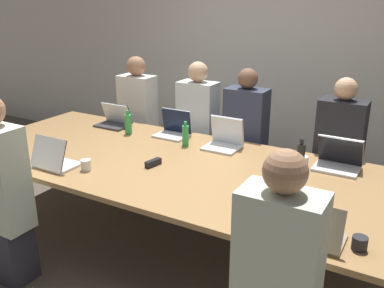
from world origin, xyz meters
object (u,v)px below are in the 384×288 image
object	(u,v)px
laptop_near_left	(53,159)
person_far_center	(245,142)
cup_near_left	(86,165)
person_far_right	(338,159)
person_far_midleft	(198,131)
laptop_near_right	(310,231)
bottle_far_midleft	(185,135)
person_near_left	(2,195)
person_far_left	(138,121)
bottle_far_left	(128,124)
laptop_far_midleft	(174,128)
laptop_far_left	(115,119)
cup_near_right	(360,243)
cup_far_right	(303,161)
laptop_far_right	(338,159)
laptop_far_center	(224,139)
bottle_far_right	(300,155)

from	to	relation	value
laptop_near_left	person_far_center	bearing A→B (deg)	-121.45
cup_near_left	person_far_right	world-z (taller)	person_far_right
person_far_midleft	laptop_near_right	bearing A→B (deg)	-45.69
bottle_far_midleft	person_far_right	distance (m)	1.37
person_far_midleft	person_far_center	xyz separation A→B (m)	(0.57, -0.05, -0.01)
person_near_left	person_far_midleft	bearing A→B (deg)	-102.55
bottle_far_midleft	cup_near_left	bearing A→B (deg)	-113.03
person_far_left	bottle_far_left	size ratio (longest dim) A/B	6.06
laptop_far_midleft	person_far_right	world-z (taller)	person_far_right
cup_near_left	person_far_left	size ratio (longest dim) A/B	0.06
bottle_far_midleft	person_far_left	xyz separation A→B (m)	(-1.00, 0.63, -0.17)
laptop_near_right	laptop_far_left	bearing A→B (deg)	-26.98
cup_near_left	person_far_right	xyz separation A→B (m)	(1.61, 1.46, -0.13)
laptop_near_left	bottle_far_midleft	xyz separation A→B (m)	(0.63, 0.97, 0.02)
cup_near_right	bottle_far_left	bearing A→B (deg)	156.91
person_far_right	laptop_near_right	size ratio (longest dim) A/B	3.84
laptop_near_left	cup_far_right	bearing A→B (deg)	-148.59
person_near_left	laptop_near_right	world-z (taller)	person_near_left
person_far_left	cup_far_right	xyz separation A→B (m)	(2.06, -0.57, 0.11)
laptop_far_midleft	bottle_far_midleft	size ratio (longest dim) A/B	1.40
person_near_left	person_far_center	world-z (taller)	person_near_left
laptop_near_left	cup_near_left	bearing A→B (deg)	-160.36
laptop_near_left	cup_near_right	xyz separation A→B (m)	(2.30, 0.00, -0.04)
person_far_left	laptop_far_right	size ratio (longest dim) A/B	4.13
cup_far_right	person_far_center	distance (m)	0.92
person_near_left	laptop_far_center	bearing A→B (deg)	-123.38
cup_near_left	laptop_far_right	size ratio (longest dim) A/B	0.25
laptop_far_left	bottle_far_left	bearing A→B (deg)	-26.45
person_far_midleft	laptop_far_center	size ratio (longest dim) A/B	4.59
person_far_left	person_far_right	size ratio (longest dim) A/B	1.01
laptop_near_left	laptop_far_left	size ratio (longest dim) A/B	0.95
bottle_far_right	laptop_far_center	world-z (taller)	laptop_far_center
person_far_center	cup_near_right	bearing A→B (deg)	-49.68
cup_far_right	cup_near_right	distance (m)	1.20
cup_near_left	person_far_left	distance (m)	1.64
laptop_far_right	bottle_far_right	xyz separation A→B (m)	(-0.26, -0.13, 0.03)
laptop_far_right	cup_near_right	distance (m)	1.17
laptop_far_left	person_far_center	size ratio (longest dim) A/B	0.24
person_far_midleft	person_far_center	bearing A→B (deg)	-5.02
laptop_far_midleft	bottle_far_right	world-z (taller)	laptop_far_midleft
person_near_left	cup_near_right	distance (m)	2.41
laptop_far_left	person_near_left	bearing A→B (deg)	-80.56
laptop_near_left	laptop_near_right	bearing A→B (deg)	178.15
bottle_far_right	laptop_far_left	bearing A→B (deg)	175.42
cup_near_left	person_far_midleft	world-z (taller)	person_far_midleft
laptop_far_left	person_far_right	xyz separation A→B (m)	(2.19, 0.41, -0.15)
person_far_midleft	person_far_left	world-z (taller)	person_far_left
cup_near_left	person_far_center	bearing A→B (deg)	64.48
bottle_far_left	bottle_far_right	size ratio (longest dim) A/B	0.99
cup_near_left	laptop_far_right	world-z (taller)	laptop_far_right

